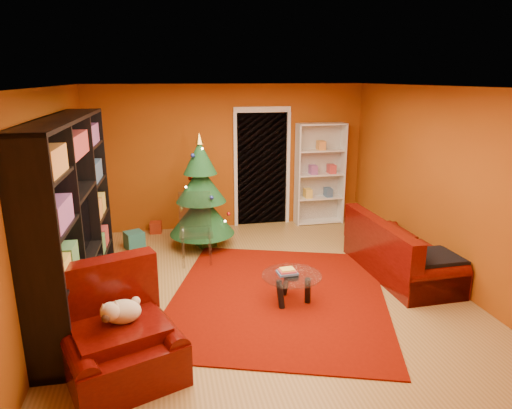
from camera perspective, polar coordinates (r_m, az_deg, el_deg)
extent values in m
cube|color=olive|center=(6.18, 0.77, -10.64)|extent=(5.00, 5.50, 0.05)
cube|color=silver|center=(5.54, 0.87, 14.76)|extent=(5.00, 5.50, 0.05)
cube|color=#97450E|center=(8.39, -3.33, 5.94)|extent=(5.00, 0.05, 2.60)
cube|color=#97450E|center=(5.74, -24.62, -0.04)|extent=(0.05, 5.50, 2.60)
cube|color=#97450E|center=(6.72, 22.36, 2.34)|extent=(0.05, 5.50, 2.60)
cube|color=#690C00|center=(5.95, 2.86, -11.38)|extent=(3.53, 3.80, 0.02)
cube|color=#216763|center=(7.74, -14.97, -4.31)|extent=(0.37, 0.37, 0.28)
cube|color=#20531E|center=(7.63, -6.30, -4.17)|extent=(0.35, 0.35, 0.27)
cube|color=maroon|center=(8.41, -12.40, -2.81)|extent=(0.22, 0.22, 0.20)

